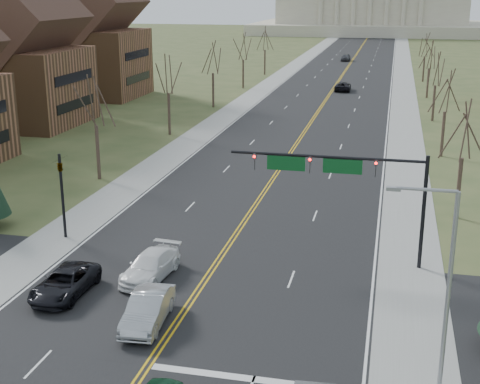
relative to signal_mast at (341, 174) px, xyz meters
The scene contains 29 objects.
ground 16.46m from the signal_mast, 118.88° to the right, with size 600.00×600.00×0.00m, color #3B4C26.
road 96.96m from the signal_mast, 94.41° to the left, with size 20.00×380.00×0.01m, color black.
cross_road 12.03m from the signal_mast, 134.80° to the right, with size 120.00×14.00×0.01m, color black.
sidewalk_left 98.61m from the signal_mast, 101.39° to the left, with size 4.00×380.00×0.03m, color gray.
sidewalk_right 96.78m from the signal_mast, 87.30° to the left, with size 4.00×380.00×0.03m, color gray.
center_line 96.96m from the signal_mast, 94.41° to the left, with size 0.42×380.00×0.01m, color gold.
edge_line_left 98.20m from the signal_mast, 100.13° to the left, with size 0.15×380.00×0.01m, color silver.
edge_line_right 96.70m from the signal_mast, 88.60° to the left, with size 0.15×380.00×0.01m, color silver.
stop_bar 15.79m from the signal_mast, 99.57° to the right, with size 9.50×0.50×0.01m, color silver.
signal_mast is the anchor object (origin of this frame).
signal_left 19.06m from the signal_mast, behind, with size 0.32×0.36×6.00m.
street_light 14.51m from the signal_mast, 68.59° to the right, with size 2.90×0.25×9.07m.
tree_r_0 13.26m from the signal_mast, 52.51° to the left, with size 3.74×3.74×8.50m.
tree_l_0 27.17m from the signal_mast, 147.71° to the left, with size 3.96×3.96×9.00m.
tree_r_1 31.56m from the signal_mast, 75.21° to the left, with size 3.74×3.74×8.50m.
tree_l_1 41.45m from the signal_mast, 123.63° to the left, with size 3.96×3.96×9.00m.
tree_r_2 51.15m from the signal_mast, 80.94° to the left, with size 3.74×3.74×8.50m.
tree_l_2 59.15m from the signal_mast, 112.83° to the left, with size 3.96×3.96×9.00m.
tree_r_3 70.96m from the signal_mast, 83.48° to the left, with size 3.74×3.74×8.50m.
tree_l_3 77.96m from the signal_mast, 107.12° to the left, with size 3.96×3.96×9.00m.
tree_r_4 90.86m from the signal_mast, 84.91° to the left, with size 3.74×3.74×8.50m.
tree_l_4 97.25m from the signal_mast, 103.65° to the left, with size 3.96×3.96×9.00m.
bldg_left_mid 56.81m from the signal_mast, 139.96° to the left, with size 15.10×14.28×20.75m.
bldg_left_far 75.76m from the signal_mast, 126.91° to the left, with size 17.10×14.28×23.25m.
car_sb_inner_lead 14.70m from the signal_mast, 129.56° to the right, with size 1.75×5.03×1.66m, color #9FA3A7.
car_sb_outer_lead 17.63m from the signal_mast, 149.92° to the right, with size 2.43×5.28×1.47m, color black.
car_sb_inner_second 12.90m from the signal_mast, 154.20° to the right, with size 2.16×5.32×1.54m, color white.
car_far_nb 75.66m from the signal_mast, 94.30° to the left, with size 2.56×5.55×1.54m, color black.
car_far_sb 125.77m from the signal_mast, 94.09° to the left, with size 1.98×4.93×1.68m, color #414247.
Camera 1 is at (10.23, -26.49, 16.65)m, focal length 50.00 mm.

